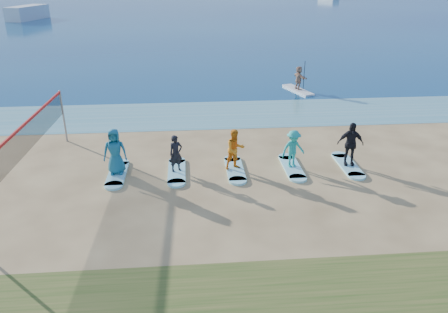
{
  "coord_description": "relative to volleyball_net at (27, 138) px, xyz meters",
  "views": [
    {
      "loc": [
        -1.71,
        -13.07,
        7.7
      ],
      "look_at": [
        -0.4,
        2.0,
        1.1
      ],
      "focal_mm": 35.0,
      "sensor_mm": 36.0,
      "label": 1
    }
  ],
  "objects": [
    {
      "name": "student_3",
      "position": [
        10.19,
        0.54,
        -1.03
      ],
      "size": [
        1.14,
        0.85,
        1.58
      ],
      "primitive_type": "imported",
      "rotation": [
        0.0,
        0.0,
        0.28
      ],
      "color": "teal",
      "rests_on": "surfboard_3"
    },
    {
      "name": "surfboard_0",
      "position": [
        3.04,
        0.54,
        -1.86
      ],
      "size": [
        0.7,
        2.2,
        0.09
      ],
      "primitive_type": "cube",
      "color": "#92DEE3",
      "rests_on": "ground"
    },
    {
      "name": "surfboard_3",
      "position": [
        10.19,
        0.54,
        -1.86
      ],
      "size": [
        0.7,
        2.2,
        0.09
      ],
      "primitive_type": "cube",
      "color": "#92DEE3",
      "rests_on": "ground"
    },
    {
      "name": "boat_offshore_a",
      "position": [
        -18.55,
        58.43,
        -1.9
      ],
      "size": [
        4.96,
        8.2,
        2.09
      ],
      "primitive_type": "cube",
      "rotation": [
        0.0,
        0.0,
        -0.3
      ],
      "color": "silver",
      "rests_on": "ground"
    },
    {
      "name": "shallow_water",
      "position": [
        7.67,
        7.99,
        -1.9
      ],
      "size": [
        600.0,
        600.0,
        0.0
      ],
      "primitive_type": "plane",
      "color": "teal",
      "rests_on": "ground"
    },
    {
      "name": "student_0",
      "position": [
        3.04,
        0.54,
        -0.88
      ],
      "size": [
        0.93,
        0.62,
        1.86
      ],
      "primitive_type": "imported",
      "rotation": [
        0.0,
        0.0,
        0.03
      ],
      "color": "#1A647F",
      "rests_on": "surfboard_0"
    },
    {
      "name": "surfboard_4",
      "position": [
        12.57,
        0.54,
        -1.86
      ],
      "size": [
        0.7,
        2.2,
        0.09
      ],
      "primitive_type": "cube",
      "color": "#92DEE3",
      "rests_on": "ground"
    },
    {
      "name": "paddleboard",
      "position": [
        13.41,
        12.62,
        -1.84
      ],
      "size": [
        1.59,
        3.07,
        0.12
      ],
      "primitive_type": "cube",
      "rotation": [
        0.0,
        0.0,
        0.31
      ],
      "color": "silver",
      "rests_on": "ground"
    },
    {
      "name": "surfboard_1",
      "position": [
        5.43,
        0.54,
        -1.86
      ],
      "size": [
        0.7,
        2.2,
        0.09
      ],
      "primitive_type": "cube",
      "color": "#92DEE3",
      "rests_on": "ground"
    },
    {
      "name": "student_2",
      "position": [
        7.81,
        0.54,
        -0.97
      ],
      "size": [
        0.98,
        0.87,
        1.68
      ],
      "primitive_type": "imported",
      "rotation": [
        0.0,
        0.0,
        0.34
      ],
      "color": "orange",
      "rests_on": "surfboard_2"
    },
    {
      "name": "ground",
      "position": [
        7.67,
        -2.51,
        -1.9
      ],
      "size": [
        600.0,
        600.0,
        0.0
      ],
      "primitive_type": "plane",
      "color": "tan",
      "rests_on": "ground"
    },
    {
      "name": "student_1",
      "position": [
        5.43,
        0.54,
        -1.06
      ],
      "size": [
        0.65,
        0.56,
        1.51
      ],
      "primitive_type": "imported",
      "rotation": [
        0.0,
        0.0,
        0.43
      ],
      "color": "black",
      "rests_on": "surfboard_1"
    },
    {
      "name": "paddleboarder",
      "position": [
        13.41,
        12.62,
        -1.01
      ],
      "size": [
        0.87,
        1.5,
        1.54
      ],
      "primitive_type": "imported",
      "rotation": [
        0.0,
        0.0,
        1.88
      ],
      "color": "tan",
      "rests_on": "paddleboard"
    },
    {
      "name": "volleyball_net",
      "position": [
        0.0,
        0.0,
        0.0
      ],
      "size": [
        0.36,
        9.09,
        2.5
      ],
      "rotation": [
        0.0,
        0.0,
        -0.03
      ],
      "color": "gray",
      "rests_on": "ground"
    },
    {
      "name": "student_4",
      "position": [
        12.57,
        0.54,
        -0.89
      ],
      "size": [
        1.12,
        0.58,
        1.84
      ],
      "primitive_type": "imported",
      "rotation": [
        0.0,
        0.0,
        -0.12
      ],
      "color": "black",
      "rests_on": "surfboard_4"
    },
    {
      "name": "surfboard_2",
      "position": [
        7.81,
        0.54,
        -1.86
      ],
      "size": [
        0.7,
        2.2,
        0.09
      ],
      "primitive_type": "cube",
      "color": "#92DEE3",
      "rests_on": "ground"
    }
  ]
}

